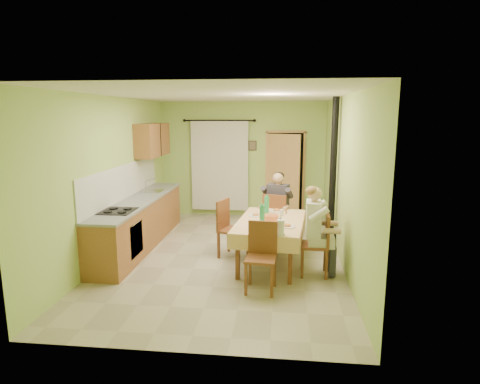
# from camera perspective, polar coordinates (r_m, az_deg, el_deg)

# --- Properties ---
(floor) EXTENTS (4.00, 6.00, 0.01)m
(floor) POSITION_cam_1_polar(r_m,az_deg,el_deg) (7.27, -2.07, -9.05)
(floor) COLOR tan
(floor) RESTS_ON ground
(room_shell) EXTENTS (4.04, 6.04, 2.82)m
(room_shell) POSITION_cam_1_polar(r_m,az_deg,el_deg) (6.86, -2.17, 5.39)
(room_shell) COLOR #B3D56D
(room_shell) RESTS_ON ground
(kitchen_run) EXTENTS (0.64, 3.64, 1.56)m
(kitchen_run) POSITION_cam_1_polar(r_m,az_deg,el_deg) (7.90, -14.04, -4.07)
(kitchen_run) COLOR brown
(kitchen_run) RESTS_ON ground
(upper_cabinets) EXTENTS (0.35, 1.40, 0.70)m
(upper_cabinets) POSITION_cam_1_polar(r_m,az_deg,el_deg) (8.93, -12.31, 7.26)
(upper_cabinets) COLOR brown
(upper_cabinets) RESTS_ON room_shell
(curtain) EXTENTS (1.70, 0.07, 2.22)m
(curtain) POSITION_cam_1_polar(r_m,az_deg,el_deg) (9.86, -2.90, 3.80)
(curtain) COLOR black
(curtain) RESTS_ON ground
(doorway) EXTENTS (0.96, 0.39, 2.15)m
(doorway) POSITION_cam_1_polar(r_m,az_deg,el_deg) (9.76, 6.33, 2.42)
(doorway) COLOR black
(doorway) RESTS_ON ground
(dining_table) EXTENTS (1.25, 1.88, 0.76)m
(dining_table) POSITION_cam_1_polar(r_m,az_deg,el_deg) (6.78, 4.35, -7.15)
(dining_table) COLOR #E8B47A
(dining_table) RESTS_ON ground
(tableware) EXTENTS (0.79, 1.64, 0.33)m
(tableware) POSITION_cam_1_polar(r_m,az_deg,el_deg) (6.55, 4.41, -3.74)
(tableware) COLOR white
(tableware) RESTS_ON dining_table
(chair_far) EXTENTS (0.56, 0.56, 1.02)m
(chair_far) POSITION_cam_1_polar(r_m,az_deg,el_deg) (7.82, 5.23, -5.37)
(chair_far) COLOR brown
(chair_far) RESTS_ON ground
(chair_near) EXTENTS (0.46, 0.46, 0.98)m
(chair_near) POSITION_cam_1_polar(r_m,az_deg,el_deg) (5.82, 2.98, -11.17)
(chair_near) COLOR brown
(chair_near) RESTS_ON ground
(chair_right) EXTENTS (0.44, 0.44, 0.98)m
(chair_right) POSITION_cam_1_polar(r_m,az_deg,el_deg) (6.47, 10.62, -9.05)
(chair_right) COLOR brown
(chair_right) RESTS_ON ground
(chair_left) EXTENTS (0.57, 0.57, 1.01)m
(chair_left) POSITION_cam_1_polar(r_m,az_deg,el_deg) (7.16, -1.06, -6.89)
(chair_left) COLOR brown
(chair_left) RESTS_ON ground
(man_far) EXTENTS (0.64, 0.56, 1.39)m
(man_far) POSITION_cam_1_polar(r_m,az_deg,el_deg) (7.70, 5.34, -1.14)
(man_far) COLOR #38333D
(man_far) RESTS_ON chair_far
(man_right) EXTENTS (0.47, 0.59, 1.39)m
(man_right) POSITION_cam_1_polar(r_m,az_deg,el_deg) (6.30, 10.67, -4.01)
(man_right) COLOR beige
(man_right) RESTS_ON chair_right
(stove_flue) EXTENTS (0.24, 0.24, 2.80)m
(stove_flue) POSITION_cam_1_polar(r_m,az_deg,el_deg) (7.56, 12.95, -0.47)
(stove_flue) COLOR black
(stove_flue) RESTS_ON ground
(picture_back) EXTENTS (0.19, 0.03, 0.23)m
(picture_back) POSITION_cam_1_polar(r_m,az_deg,el_deg) (9.79, 1.80, 6.62)
(picture_back) COLOR black
(picture_back) RESTS_ON room_shell
(picture_right) EXTENTS (0.03, 0.31, 0.21)m
(picture_right) POSITION_cam_1_polar(r_m,az_deg,el_deg) (8.05, 13.20, 6.13)
(picture_right) COLOR brown
(picture_right) RESTS_ON room_shell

